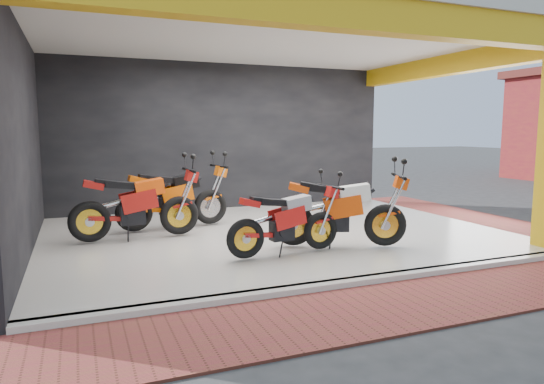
{
  "coord_description": "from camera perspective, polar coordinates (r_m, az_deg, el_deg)",
  "views": [
    {
      "loc": [
        -3.3,
        -6.1,
        1.95
      ],
      "look_at": [
        -0.23,
        1.53,
        0.9
      ],
      "focal_mm": 32.0,
      "sensor_mm": 36.0,
      "label": 1
    }
  ],
  "objects": [
    {
      "name": "back_wall",
      "position": [
        11.68,
        -5.56,
        6.27
      ],
      "size": [
        8.2,
        0.2,
        3.5
      ],
      "primitive_type": "cube",
      "color": "black",
      "rests_on": "ground"
    },
    {
      "name": "header_beam_right",
      "position": [
        10.99,
        20.54,
        13.89
      ],
      "size": [
        0.3,
        6.4,
        0.4
      ],
      "primitive_type": "cube",
      "color": "gold",
      "rests_on": "corner_column"
    },
    {
      "name": "moto_row_c",
      "position": [
        8.61,
        -10.9,
        -0.56
      ],
      "size": [
        2.3,
        0.91,
        1.39
      ],
      "primitive_type": null,
      "rotation": [
        0.0,
        0.0,
        0.03
      ],
      "color": "#AC1712",
      "rests_on": "showroom_floor"
    },
    {
      "name": "paver_front",
      "position": [
        5.76,
        15.0,
        -12.63
      ],
      "size": [
        9.0,
        1.4,
        0.03
      ],
      "primitive_type": "cube",
      "color": "brown",
      "rests_on": "ground"
    },
    {
      "name": "header_beam_front",
      "position": [
        6.22,
        11.37,
        19.66
      ],
      "size": [
        8.4,
        0.3,
        0.4
      ],
      "primitive_type": "cube",
      "color": "gold",
      "rests_on": "corner_column"
    },
    {
      "name": "floor_kerb",
      "position": [
        6.35,
        10.72,
        -10.27
      ],
      "size": [
        8.0,
        0.2,
        0.1
      ],
      "primitive_type": "cube",
      "color": "silver",
      "rests_on": "ground"
    },
    {
      "name": "showroom_ceiling",
      "position": [
        8.9,
        0.23,
        17.96
      ],
      "size": [
        8.4,
        6.4,
        0.2
      ],
      "primitive_type": "cube",
      "color": "beige",
      "rests_on": "corner_column"
    },
    {
      "name": "moto_hero",
      "position": [
        7.83,
        13.24,
        -1.47
      ],
      "size": [
        2.39,
        1.65,
        1.37
      ],
      "primitive_type": null,
      "rotation": [
        0.0,
        0.0,
        -0.4
      ],
      "color": "#EA4809",
      "rests_on": "showroom_floor"
    },
    {
      "name": "showroom_floor",
      "position": [
        8.95,
        0.22,
        -4.98
      ],
      "size": [
        8.0,
        6.0,
        0.1
      ],
      "primitive_type": "cube",
      "color": "silver",
      "rests_on": "ground"
    },
    {
      "name": "paver_right",
      "position": [
        11.62,
        22.74,
        -2.88
      ],
      "size": [
        1.4,
        7.0,
        0.03
      ],
      "primitive_type": "cube",
      "color": "brown",
      "rests_on": "ground"
    },
    {
      "name": "left_wall",
      "position": [
        8.14,
        -27.69,
        5.04
      ],
      "size": [
        0.2,
        6.2,
        3.5
      ],
      "primitive_type": "cube",
      "color": "black",
      "rests_on": "ground"
    },
    {
      "name": "ground",
      "position": [
        7.21,
        6.29,
        -8.47
      ],
      "size": [
        80.0,
        80.0,
        0.0
      ],
      "primitive_type": "plane",
      "color": "#2D2D30",
      "rests_on": "ground"
    },
    {
      "name": "moto_row_a",
      "position": [
        7.49,
        5.76,
        -2.41
      ],
      "size": [
        2.0,
        0.87,
        1.19
      ],
      "primitive_type": null,
      "rotation": [
        0.0,
        0.0,
        0.08
      ],
      "color": "red",
      "rests_on": "showroom_floor"
    },
    {
      "name": "moto_row_b",
      "position": [
        9.5,
        -7.3,
        0.23
      ],
      "size": [
        2.36,
        1.11,
        1.39
      ],
      "primitive_type": null,
      "rotation": [
        0.0,
        0.0,
        0.12
      ],
      "color": "#DE5B09",
      "rests_on": "showroom_floor"
    }
  ]
}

